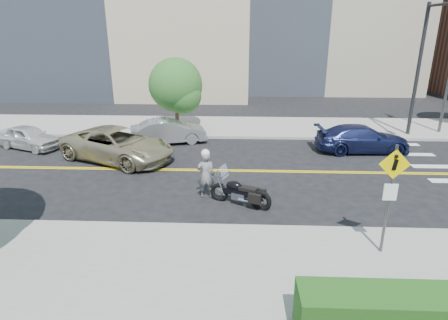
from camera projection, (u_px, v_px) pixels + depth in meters
ground_plane at (231, 171)px, 16.26m from camera, size 120.00×120.00×0.00m
sidewalk_near at (223, 277)px, 9.17m from camera, size 60.00×5.00×0.15m
sidewalk_far at (234, 127)px, 23.31m from camera, size 60.00×5.00×0.15m
traffic_light at (429, 53)px, 19.11m from camera, size 0.28×4.50×7.00m
pedestrian_sign at (390, 190)px, 9.49m from camera, size 0.78×0.08×3.00m
motorcyclist at (206, 174)px, 13.40m from camera, size 0.68×0.49×1.84m
motorcycle at (240, 187)px, 12.89m from camera, size 2.30×1.51×1.35m
suv at (118, 144)px, 17.34m from camera, size 6.03×4.60×1.52m
parked_car_white at (29, 137)px, 19.13m from camera, size 3.76×2.60×1.19m
parked_car_silver at (169, 131)px, 19.99m from camera, size 4.21×2.45×1.31m
parked_car_blue at (362, 139)px, 18.62m from camera, size 4.68×2.13×1.33m
tree_far_a at (176, 85)px, 21.96m from camera, size 3.15×3.15×4.31m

